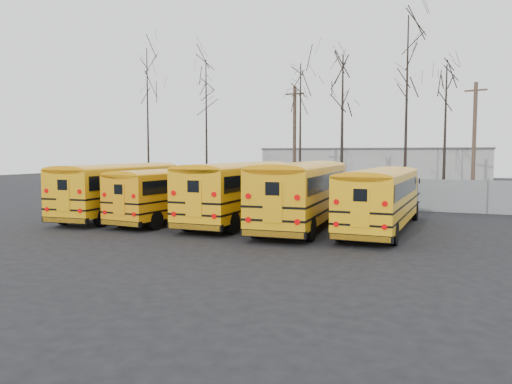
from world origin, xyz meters
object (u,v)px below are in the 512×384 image
at_px(bus_d, 303,189).
at_px(bus_e, 381,194).
at_px(bus_a, 121,185).
at_px(utility_pole_right, 474,142).
at_px(bus_c, 241,187).
at_px(bus_b, 178,190).
at_px(utility_pole_left, 294,141).

bearing_deg(bus_d, bus_e, -0.52).
xyz_separation_m(bus_a, utility_pole_right, (18.31, 15.44, 2.59)).
xyz_separation_m(bus_d, utility_pole_right, (7.69, 15.20, 2.49)).
height_order(bus_c, utility_pole_right, utility_pole_right).
relative_size(bus_b, utility_pole_right, 1.21).
bearing_deg(utility_pole_left, bus_d, -66.11).
xyz_separation_m(bus_c, bus_d, (3.51, -0.40, 0.03)).
bearing_deg(bus_c, utility_pole_left, 97.25).
bearing_deg(bus_c, bus_e, -2.45).
distance_m(bus_d, utility_pole_right, 17.22).
bearing_deg(bus_c, utility_pole_right, 51.83).
height_order(bus_b, bus_d, bus_d).
relative_size(bus_d, utility_pole_left, 1.30).
bearing_deg(utility_pole_left, bus_b, -90.41).
distance_m(bus_c, utility_pole_left, 15.82).
height_order(bus_c, bus_e, bus_c).
bearing_deg(bus_a, utility_pole_right, 35.37).
height_order(bus_b, bus_c, bus_c).
xyz_separation_m(bus_e, utility_pole_left, (-9.42, 15.59, 2.89)).
height_order(bus_a, bus_e, bus_a).
distance_m(bus_b, bus_e, 10.62).
relative_size(bus_c, utility_pole_left, 1.27).
bearing_deg(utility_pole_right, utility_pole_left, -166.10).
relative_size(bus_a, bus_e, 1.05).
bearing_deg(utility_pole_left, bus_c, -77.83).
height_order(bus_d, utility_pole_left, utility_pole_left).
height_order(utility_pole_left, utility_pole_right, utility_pole_left).
bearing_deg(bus_a, bus_e, -2.90).
relative_size(bus_a, bus_d, 0.95).
xyz_separation_m(bus_d, utility_pole_left, (-5.76, 15.82, 2.73)).
distance_m(bus_b, utility_pole_left, 16.31).
bearing_deg(bus_e, bus_c, 178.96).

